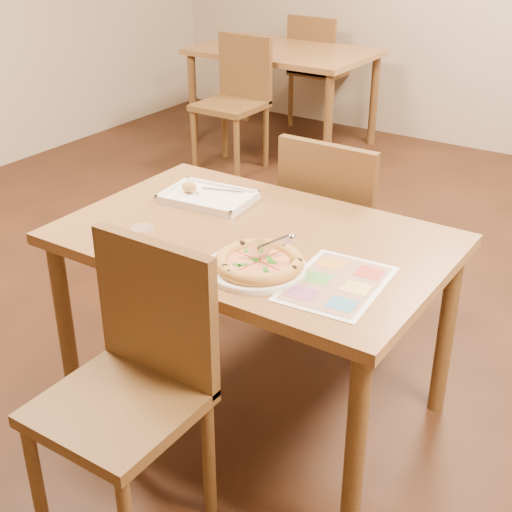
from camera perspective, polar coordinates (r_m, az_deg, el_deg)
The scene contains 13 objects.
room at distance 2.22m, azimuth -0.19°, elevation 16.59°, with size 7.00×7.00×7.00m.
dining_table at distance 2.46m, azimuth -0.16°, elevation -0.04°, with size 1.30×0.85×0.72m.
chair_near at distance 2.09m, azimuth -9.44°, elevation -8.00°, with size 0.42×0.42×0.47m.
chair_far at distance 2.96m, azimuth 6.33°, elevation 3.20°, with size 0.42×0.42×0.47m.
bg_table at distance 5.52m, azimuth 2.22°, elevation 15.34°, with size 1.30×0.85×0.72m.
bg_chair_near at distance 5.05m, azimuth -1.47°, elevation 13.43°, with size 0.42×0.42×0.47m.
bg_chair_far at distance 5.96m, azimuth 4.83°, elevation 15.47°, with size 0.42×0.42×0.47m.
plate at distance 2.18m, azimuth 0.00°, elevation -0.97°, with size 0.31×0.31×0.02m, color white.
pizza at distance 2.17m, azimuth 0.22°, elevation -0.50°, with size 0.28×0.28×0.04m.
pizza_cutter at distance 2.16m, azimuth 1.17°, elevation 0.85°, with size 0.11×0.10×0.08m.
appetizer_tray at distance 2.69m, azimuth -3.97°, elevation 4.69°, with size 0.35×0.26×0.06m.
glass_tumbler at distance 2.30m, azimuth -9.00°, elevation 1.11°, with size 0.07×0.07×0.09m.
menu at distance 2.12m, azimuth 6.46°, elevation -2.19°, with size 0.26×0.37×0.01m, color white.
Camera 1 is at (1.21, -1.82, 1.75)m, focal length 50.00 mm.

